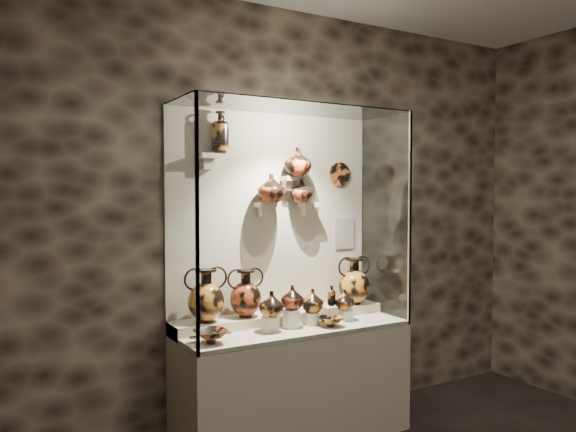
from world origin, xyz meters
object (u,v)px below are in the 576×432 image
object	(u,v)px
jug_a	(271,304)
jug_e	(344,300)
amphora_mid	(246,293)
ovoid_vase_b	(298,162)
kylix_left	(211,335)
lekythos_tall	(220,130)
jug_c	(312,301)
jug_b	(292,297)
kylix_right	(330,321)
ovoid_vase_a	(271,188)
lekythos_small	(331,294)
amphora_right	(354,281)
amphora_left	(206,295)
ovoid_vase_c	(302,190)

from	to	relation	value
jug_a	jug_e	size ratio (longest dim) A/B	1.17
amphora_mid	ovoid_vase_b	world-z (taller)	ovoid_vase_b
kylix_left	lekythos_tall	size ratio (longest dim) A/B	0.79
ovoid_vase_b	jug_e	bearing A→B (deg)	-60.45
jug_c	kylix_left	world-z (taller)	jug_c
jug_b	ovoid_vase_b	size ratio (longest dim) A/B	0.79
jug_b	kylix_right	bearing A→B (deg)	-25.49
kylix_right	ovoid_vase_a	size ratio (longest dim) A/B	1.02
jug_c	jug_e	distance (m)	0.27
jug_b	lekythos_tall	bearing A→B (deg)	150.68
jug_b	jug_c	bearing A→B (deg)	1.16
lekythos_small	lekythos_tall	distance (m)	1.45
jug_a	kylix_left	size ratio (longest dim) A/B	0.68
ovoid_vase_b	kylix_right	bearing A→B (deg)	-97.77
amphora_right	jug_c	xyz separation A→B (m)	(-0.51, -0.18, -0.08)
ovoid_vase_b	kylix_left	bearing A→B (deg)	-177.50
amphora_mid	amphora_right	bearing A→B (deg)	-15.22
jug_b	ovoid_vase_b	bearing A→B (deg)	52.30
kylix_left	jug_a	bearing A→B (deg)	4.20
jug_a	lekythos_small	distance (m)	0.52
kylix_left	jug_c	bearing A→B (deg)	2.37
lekythos_tall	ovoid_vase_b	xyz separation A→B (m)	(0.62, -0.04, -0.21)
jug_c	lekythos_tall	world-z (taller)	lekythos_tall
jug_a	jug_c	xyz separation A→B (m)	(0.35, 0.03, -0.02)
jug_c	ovoid_vase_a	bearing A→B (deg)	113.85
jug_e	jug_a	bearing A→B (deg)	178.92
amphora_left	jug_c	bearing A→B (deg)	-24.77
jug_a	ovoid_vase_c	world-z (taller)	ovoid_vase_c
ovoid_vase_b	amphora_left	bearing A→B (deg)	164.56
jug_a	jug_b	size ratio (longest dim) A/B	1.05
kylix_left	lekythos_tall	distance (m)	1.42
amphora_mid	ovoid_vase_b	distance (m)	1.06
kylix_left	ovoid_vase_c	bearing A→B (deg)	16.19
jug_e	ovoid_vase_a	bearing A→B (deg)	151.94
lekythos_small	lekythos_tall	xyz separation A→B (m)	(-0.78, 0.26, 1.20)
lekythos_small	ovoid_vase_b	xyz separation A→B (m)	(-0.16, 0.22, 0.99)
amphora_right	jug_e	size ratio (longest dim) A/B	2.39
ovoid_vase_a	jug_c	bearing A→B (deg)	-30.50
amphora_mid	jug_c	size ratio (longest dim) A/B	2.01
amphora_left	ovoid_vase_a	world-z (taller)	ovoid_vase_a
amphora_mid	kylix_right	bearing A→B (deg)	-45.27
amphora_right	jug_e	world-z (taller)	amphora_right
amphora_left	ovoid_vase_b	distance (m)	1.21
kylix_right	ovoid_vase_b	world-z (taller)	ovoid_vase_b
jug_b	jug_e	size ratio (longest dim) A/B	1.11
jug_e	lekythos_small	size ratio (longest dim) A/B	0.91
jug_e	kylix_right	distance (m)	0.25
ovoid_vase_b	ovoid_vase_a	bearing A→B (deg)	161.11
lekythos_small	jug_a	bearing A→B (deg)	-172.12
ovoid_vase_a	lekythos_tall	bearing A→B (deg)	-170.59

